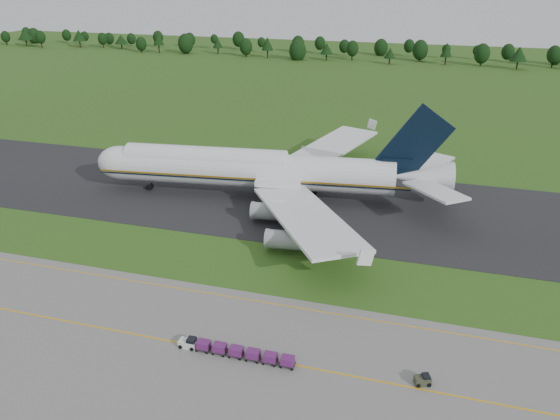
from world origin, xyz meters
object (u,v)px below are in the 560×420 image
(aircraft, at_px, (259,170))
(baggage_train, at_px, (234,351))
(utility_cart, at_px, (422,381))
(edge_markers, at_px, (293,249))

(aircraft, distance_m, baggage_train, 52.54)
(utility_cart, height_order, edge_markers, utility_cart)
(aircraft, xyz_separation_m, utility_cart, (36.06, -49.20, -5.51))
(utility_cart, distance_m, edge_markers, 35.92)
(baggage_train, relative_size, utility_cart, 7.23)
(aircraft, relative_size, baggage_train, 4.97)
(utility_cart, bearing_deg, baggage_train, -176.55)
(baggage_train, distance_m, edge_markers, 28.95)
(aircraft, bearing_deg, edge_markers, -58.95)
(baggage_train, height_order, edge_markers, baggage_train)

